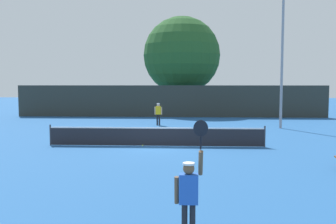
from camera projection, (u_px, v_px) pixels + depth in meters
name	position (u px, v px, depth m)	size (l,w,h in m)	color
ground_plane	(156.00, 146.00, 19.01)	(120.00, 120.00, 0.00)	#235693
tennis_net	(156.00, 136.00, 18.97)	(11.00, 0.08, 1.07)	#232328
perimeter_fence	(170.00, 101.00, 34.82)	(28.94, 0.12, 2.95)	#2D332D
player_serving	(189.00, 190.00, 7.49)	(0.68, 0.39, 2.49)	blue
player_receiving	(158.00, 112.00, 28.14)	(0.57, 0.25, 1.67)	yellow
tennis_ball	(143.00, 145.00, 19.01)	(0.07, 0.07, 0.07)	#CCE033
light_pole	(282.00, 51.00, 26.01)	(1.18, 0.28, 9.68)	gray
large_tree	(182.00, 55.00, 39.26)	(8.05, 8.05, 10.11)	brown
parked_car_near	(191.00, 104.00, 43.10)	(2.21, 4.33, 1.69)	white
parked_car_mid	(270.00, 105.00, 40.13)	(2.26, 4.35, 1.69)	navy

